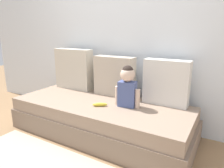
{
  "coord_description": "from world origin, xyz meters",
  "views": [
    {
      "loc": [
        1.28,
        -1.91,
        1.23
      ],
      "look_at": [
        0.16,
        0.0,
        0.65
      ],
      "focal_mm": 32.73,
      "sensor_mm": 36.0,
      "label": 1
    }
  ],
  "objects_px": {
    "throw_pillow_left": "(74,69)",
    "toddler": "(127,85)",
    "couch": "(100,118)",
    "throw_pillow_right": "(166,83)",
    "banana": "(100,105)",
    "throw_pillow_center": "(114,76)"
  },
  "relations": [
    {
      "from": "couch",
      "to": "throw_pillow_left",
      "type": "relative_size",
      "value": 3.75
    },
    {
      "from": "toddler",
      "to": "banana",
      "type": "distance_m",
      "value": 0.38
    },
    {
      "from": "throw_pillow_right",
      "to": "throw_pillow_left",
      "type": "bearing_deg",
      "value": 180.0
    },
    {
      "from": "couch",
      "to": "toddler",
      "type": "height_order",
      "value": "toddler"
    },
    {
      "from": "couch",
      "to": "banana",
      "type": "bearing_deg",
      "value": -57.86
    },
    {
      "from": "couch",
      "to": "throw_pillow_left",
      "type": "distance_m",
      "value": 0.91
    },
    {
      "from": "throw_pillow_left",
      "to": "toddler",
      "type": "xyz_separation_m",
      "value": [
        1.01,
        -0.28,
        -0.05
      ]
    },
    {
      "from": "throw_pillow_left",
      "to": "throw_pillow_center",
      "type": "bearing_deg",
      "value": 0.0
    },
    {
      "from": "throw_pillow_center",
      "to": "banana",
      "type": "bearing_deg",
      "value": -81.62
    },
    {
      "from": "throw_pillow_left",
      "to": "throw_pillow_right",
      "type": "relative_size",
      "value": 1.13
    },
    {
      "from": "couch",
      "to": "throw_pillow_left",
      "type": "bearing_deg",
      "value": 153.46
    },
    {
      "from": "throw_pillow_center",
      "to": "throw_pillow_right",
      "type": "distance_m",
      "value": 0.68
    },
    {
      "from": "throw_pillow_left",
      "to": "throw_pillow_center",
      "type": "distance_m",
      "value": 0.68
    },
    {
      "from": "throw_pillow_left",
      "to": "throw_pillow_right",
      "type": "xyz_separation_m",
      "value": [
        1.36,
        0.0,
        -0.03
      ]
    },
    {
      "from": "toddler",
      "to": "banana",
      "type": "relative_size",
      "value": 2.75
    },
    {
      "from": "throw_pillow_right",
      "to": "toddler",
      "type": "height_order",
      "value": "throw_pillow_right"
    },
    {
      "from": "throw_pillow_left",
      "to": "toddler",
      "type": "distance_m",
      "value": 1.05
    },
    {
      "from": "couch",
      "to": "throw_pillow_center",
      "type": "height_order",
      "value": "throw_pillow_center"
    },
    {
      "from": "couch",
      "to": "toddler",
      "type": "distance_m",
      "value": 0.56
    },
    {
      "from": "throw_pillow_left",
      "to": "couch",
      "type": "bearing_deg",
      "value": -26.54
    },
    {
      "from": "throw_pillow_left",
      "to": "banana",
      "type": "height_order",
      "value": "throw_pillow_left"
    },
    {
      "from": "throw_pillow_right",
      "to": "banana",
      "type": "distance_m",
      "value": 0.8
    }
  ]
}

